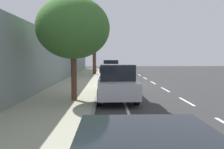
{
  "coord_description": "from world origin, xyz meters",
  "views": [
    {
      "loc": [
        1.23,
        18.17,
        2.33
      ],
      "look_at": [
        0.87,
        1.06,
        0.95
      ],
      "focal_mm": 34.85,
      "sensor_mm": 36.0,
      "label": 1
    }
  ],
  "objects": [
    {
      "name": "street_tree_mid_block",
      "position": [
        2.93,
        7.15,
        3.76
      ],
      "size": [
        3.66,
        3.66,
        5.17
      ],
      "color": "brown",
      "rests_on": "sidewalk"
    },
    {
      "name": "ground",
      "position": [
        0.0,
        0.0,
        0.0
      ],
      "size": [
        75.24,
        75.24,
        0.0
      ],
      "primitive_type": "plane",
      "color": "#313131"
    },
    {
      "name": "parked_sedan_white_mid",
      "position": [
        0.74,
        -0.79,
        0.75
      ],
      "size": [
        1.98,
        4.47,
        1.52
      ],
      "color": "white",
      "rests_on": "ground"
    },
    {
      "name": "fire_hydrant",
      "position": [
        2.25,
        -11.68,
        0.56
      ],
      "size": [
        0.22,
        0.22,
        0.84
      ],
      "color": "red",
      "rests_on": "sidewalk"
    },
    {
      "name": "parked_pickup_silver_far",
      "position": [
        0.76,
        6.25,
        0.9
      ],
      "size": [
        2.16,
        5.36,
        1.95
      ],
      "color": "#B7BABF",
      "rests_on": "ground"
    },
    {
      "name": "cyclist_with_backpack",
      "position": [
        1.57,
        -0.43,
        1.08
      ],
      "size": [
        0.54,
        0.55,
        1.77
      ],
      "color": "#C6B284",
      "rests_on": "ground"
    },
    {
      "name": "lane_stripe_centre",
      "position": [
        -2.93,
        -1.41,
        0.0
      ],
      "size": [
        0.14,
        44.2,
        0.01
      ],
      "color": "white",
      "rests_on": "ground"
    },
    {
      "name": "lane_stripe_bike_edge",
      "position": [
        0.35,
        0.0,
        0.0
      ],
      "size": [
        0.12,
        47.02,
        0.01
      ],
      "primitive_type": "cube",
      "color": "white",
      "rests_on": "ground"
    },
    {
      "name": "bicycle_at_curb",
      "position": [
        1.35,
        0.0,
        0.36
      ],
      "size": [
        1.14,
        1.33,
        0.73
      ],
      "color": "black",
      "rests_on": "ground"
    },
    {
      "name": "building_facade",
      "position": [
        5.7,
        0.0,
        2.12
      ],
      "size": [
        0.5,
        47.02,
        4.23
      ],
      "primitive_type": "cube",
      "color": "gray",
      "rests_on": "ground"
    },
    {
      "name": "parked_sedan_red_nearest",
      "position": [
        0.63,
        -18.84,
        0.75
      ],
      "size": [
        1.84,
        4.4,
        1.52
      ],
      "color": "maroon",
      "rests_on": "ground"
    },
    {
      "name": "sidewalk",
      "position": [
        3.67,
        0.0,
        0.07
      ],
      "size": [
        3.55,
        47.02,
        0.14
      ],
      "primitive_type": "cube",
      "color": "#A3A389",
      "rests_on": "ground"
    },
    {
      "name": "street_tree_near_cyclist",
      "position": [
        2.93,
        -10.17,
        3.88
      ],
      "size": [
        2.3,
        2.3,
        4.78
      ],
      "color": "brown",
      "rests_on": "sidewalk"
    },
    {
      "name": "curb_edge",
      "position": [
        1.82,
        0.0,
        0.07
      ],
      "size": [
        0.16,
        47.02,
        0.14
      ],
      "primitive_type": "cube",
      "color": "gray",
      "rests_on": "ground"
    },
    {
      "name": "parked_suv_black_second",
      "position": [
        0.83,
        -7.82,
        1.03
      ],
      "size": [
        1.98,
        4.7,
        1.99
      ],
      "color": "black",
      "rests_on": "ground"
    }
  ]
}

